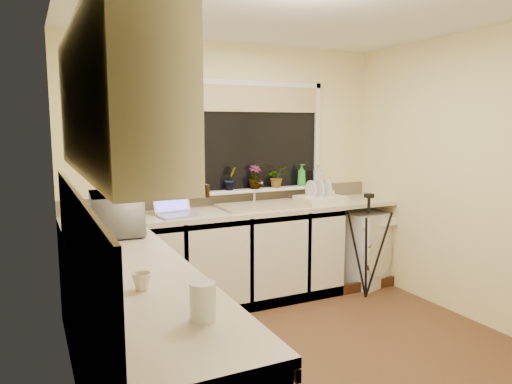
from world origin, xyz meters
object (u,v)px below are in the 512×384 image
object	(u,v)px
microwave	(117,213)
soap_bottle_green	(302,175)
dish_rack	(320,199)
plant_d	(277,177)
glass_jug	(203,301)
cup_left	(141,281)
tripod	(367,246)
plant_a	(200,180)
plant_c	(255,177)
soap_bottle_clear	(318,174)
washing_machine	(362,247)
steel_jar	(120,267)
kettle	(129,221)
cup_back	(329,195)
laptop	(175,208)
plant_b	(230,179)

from	to	relation	value
microwave	soap_bottle_green	distance (m)	2.12
dish_rack	plant_d	world-z (taller)	plant_d
glass_jug	cup_left	xyz separation A→B (m)	(-0.15, 0.46, -0.04)
tripod	cup_left	bearing A→B (deg)	-137.37
glass_jug	plant_a	xyz separation A→B (m)	(0.85, 2.48, 0.18)
plant_c	soap_bottle_clear	size ratio (longest dim) A/B	1.13
microwave	washing_machine	bearing A→B (deg)	-75.17
tripod	plant_d	distance (m)	1.12
glass_jug	microwave	xyz separation A→B (m)	(-0.04, 1.73, 0.07)
soap_bottle_green	washing_machine	bearing A→B (deg)	-21.35
washing_machine	cup_left	xyz separation A→B (m)	(-2.71, -1.76, 0.56)
steel_jar	cup_left	xyz separation A→B (m)	(0.06, -0.25, -0.01)
kettle	soap_bottle_green	bearing A→B (deg)	23.84
plant_d	microwave	bearing A→B (deg)	-156.78
washing_machine	soap_bottle_green	size ratio (longest dim) A/B	3.43
plant_a	plant_d	xyz separation A→B (m)	(0.80, -0.01, -0.00)
washing_machine	microwave	world-z (taller)	microwave
dish_rack	microwave	size ratio (longest dim) A/B	0.85
plant_c	cup_back	distance (m)	0.83
kettle	tripod	distance (m)	2.36
laptop	microwave	world-z (taller)	microwave
soap_bottle_clear	kettle	bearing A→B (deg)	-157.80
steel_jar	plant_a	bearing A→B (deg)	59.21
washing_machine	dish_rack	xyz separation A→B (m)	(-0.53, 0.02, 0.55)
washing_machine	dish_rack	size ratio (longest dim) A/B	1.71
soap_bottle_clear	microwave	bearing A→B (deg)	-161.17
steel_jar	microwave	size ratio (longest dim) A/B	0.20
microwave	soap_bottle_green	bearing A→B (deg)	-65.63
laptop	microwave	xyz separation A→B (m)	(-0.57, -0.49, 0.08)
dish_rack	tripod	world-z (taller)	tripod
cup_back	cup_left	bearing A→B (deg)	-141.31
laptop	cup_back	bearing A→B (deg)	-2.47
washing_machine	plant_c	bearing A→B (deg)	150.23
microwave	soap_bottle_clear	xyz separation A→B (m)	(2.20, 0.75, 0.11)
soap_bottle_green	steel_jar	bearing A→B (deg)	-140.73
plant_b	cup_back	size ratio (longest dim) A/B	1.70
kettle	plant_d	distance (m)	1.85
plant_a	soap_bottle_clear	xyz separation A→B (m)	(1.31, 0.01, -0.01)
soap_bottle_clear	cup_left	size ratio (longest dim) A/B	2.31
soap_bottle_clear	plant_d	bearing A→B (deg)	-177.27
laptop	kettle	distance (m)	0.80
glass_jug	plant_b	world-z (taller)	plant_b
steel_jar	soap_bottle_clear	world-z (taller)	soap_bottle_clear
plant_a	kettle	bearing A→B (deg)	-133.96
steel_jar	washing_machine	bearing A→B (deg)	28.74
washing_machine	cup_back	distance (m)	0.68
kettle	glass_jug	bearing A→B (deg)	-90.68
tripod	steel_jar	bearing A→B (deg)	-142.44
plant_c	cup_back	size ratio (longest dim) A/B	1.81
steel_jar	soap_bottle_green	distance (m)	2.79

